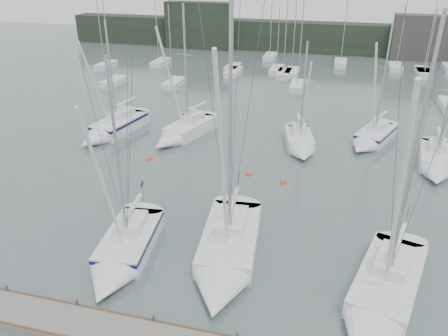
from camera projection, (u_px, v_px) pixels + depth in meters
The scene contains 17 objects.
ground at pixel (218, 278), 23.62m from camera, with size 160.00×160.00×0.00m, color #4D5E5A.
far_treeline at pixel (312, 37), 76.25m from camera, with size 90.00×4.00×5.00m, color black.
far_building_left at pixel (199, 26), 78.39m from camera, with size 12.00×3.00×8.00m, color black.
far_building_right at pixel (425, 38), 69.99m from camera, with size 10.00×3.00×7.00m, color #3A3836.
mast_forest at pixel (299, 72), 62.34m from camera, with size 56.23×25.20×14.03m.
sailboat_near_left at pixel (121, 256), 24.50m from camera, with size 3.59×8.35×12.40m.
sailboat_near_center at pixel (225, 261), 24.06m from camera, with size 4.10×10.11×15.52m.
sailboat_near_right at pixel (379, 304), 21.13m from camera, with size 5.26×9.80×14.98m.
sailboat_mid_a at pixel (110, 130), 41.69m from camera, with size 4.22×8.85×11.37m.
sailboat_mid_b at pixel (181, 133), 41.06m from camera, with size 4.70×8.61×12.77m.
sailboat_mid_c at pixel (300, 145), 38.59m from camera, with size 3.54×6.62×10.06m.
sailboat_mid_d at pixel (371, 139), 39.81m from camera, with size 4.95×7.46×11.52m.
sailboat_mid_e at pixel (436, 164), 35.09m from camera, with size 3.30×7.61×10.57m.
buoy_a at pixel (249, 175), 34.63m from camera, with size 0.49×0.49×0.49m, color #F53615.
buoy_b at pixel (283, 183), 33.43m from camera, with size 0.52×0.52×0.52m, color #F53615.
buoy_c at pixel (149, 159), 37.20m from camera, with size 0.55×0.55×0.55m, color #F53615.
seagull at pixel (193, 115), 22.57m from camera, with size 1.12×0.51×0.22m.
Camera 1 is at (5.00, -17.82, 15.85)m, focal length 35.00 mm.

